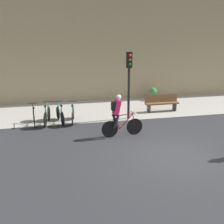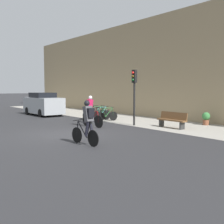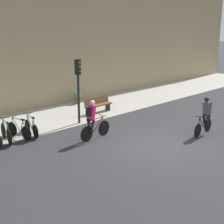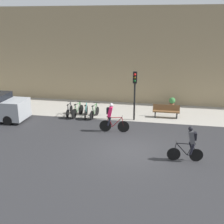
{
  "view_description": "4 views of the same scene",
  "coord_description": "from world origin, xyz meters",
  "px_view_note": "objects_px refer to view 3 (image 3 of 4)",
  "views": [
    {
      "loc": [
        -4.37,
        -9.6,
        4.56
      ],
      "look_at": [
        -1.72,
        2.11,
        1.17
      ],
      "focal_mm": 50.0,
      "sensor_mm": 36.0,
      "label": 1
    },
    {
      "loc": [
        12.06,
        -6.49,
        2.25
      ],
      "look_at": [
        -0.22,
        3.09,
        0.9
      ],
      "focal_mm": 45.0,
      "sensor_mm": 36.0,
      "label": 2
    },
    {
      "loc": [
        -9.82,
        -7.61,
        4.82
      ],
      "look_at": [
        -1.33,
        1.24,
        1.49
      ],
      "focal_mm": 50.0,
      "sensor_mm": 36.0,
      "label": 3
    },
    {
      "loc": [
        1.57,
        -13.13,
        6.35
      ],
      "look_at": [
        -1.16,
        1.46,
        1.57
      ],
      "focal_mm": 45.0,
      "sensor_mm": 36.0,
      "label": 4
    }
  ],
  "objects_px": {
    "cyclist_grey": "(206,114)",
    "parked_bike_2": "(19,130)",
    "parked_bike_1": "(6,133)",
    "traffic_light_pole": "(78,79)",
    "potted_plant": "(77,97)",
    "parked_bike_3": "(31,127)",
    "bench": "(98,104)",
    "cyclist_pink": "(93,119)"
  },
  "relations": [
    {
      "from": "traffic_light_pole",
      "to": "cyclist_pink",
      "type": "bearing_deg",
      "value": -114.98
    },
    {
      "from": "cyclist_pink",
      "to": "parked_bike_1",
      "type": "height_order",
      "value": "cyclist_pink"
    },
    {
      "from": "cyclist_pink",
      "to": "bench",
      "type": "distance_m",
      "value": 4.66
    },
    {
      "from": "cyclist_grey",
      "to": "traffic_light_pole",
      "type": "bearing_deg",
      "value": 120.76
    },
    {
      "from": "parked_bike_3",
      "to": "traffic_light_pole",
      "type": "bearing_deg",
      "value": -0.96
    },
    {
      "from": "cyclist_grey",
      "to": "bench",
      "type": "xyz_separation_m",
      "value": [
        -1.09,
        6.33,
        -0.47
      ]
    },
    {
      "from": "cyclist_grey",
      "to": "bench",
      "type": "distance_m",
      "value": 6.44
    },
    {
      "from": "cyclist_grey",
      "to": "cyclist_pink",
      "type": "bearing_deg",
      "value": 145.15
    },
    {
      "from": "parked_bike_2",
      "to": "traffic_light_pole",
      "type": "xyz_separation_m",
      "value": [
        3.37,
        -0.05,
        1.9
      ]
    },
    {
      "from": "cyclist_grey",
      "to": "parked_bike_3",
      "type": "relative_size",
      "value": 1.1
    },
    {
      "from": "traffic_light_pole",
      "to": "potted_plant",
      "type": "height_order",
      "value": "traffic_light_pole"
    },
    {
      "from": "parked_bike_1",
      "to": "traffic_light_pole",
      "type": "distance_m",
      "value": 4.41
    },
    {
      "from": "cyclist_pink",
      "to": "parked_bike_2",
      "type": "bearing_deg",
      "value": 132.94
    },
    {
      "from": "parked_bike_1",
      "to": "bench",
      "type": "bearing_deg",
      "value": 8.36
    },
    {
      "from": "parked_bike_3",
      "to": "parked_bike_1",
      "type": "bearing_deg",
      "value": 179.95
    },
    {
      "from": "parked_bike_2",
      "to": "bench",
      "type": "bearing_deg",
      "value": 9.28
    },
    {
      "from": "cyclist_grey",
      "to": "parked_bike_2",
      "type": "height_order",
      "value": "cyclist_grey"
    },
    {
      "from": "cyclist_grey",
      "to": "traffic_light_pole",
      "type": "distance_m",
      "value": 6.42
    },
    {
      "from": "parked_bike_1",
      "to": "parked_bike_3",
      "type": "height_order",
      "value": "parked_bike_1"
    },
    {
      "from": "parked_bike_2",
      "to": "potted_plant",
      "type": "bearing_deg",
      "value": 30.32
    },
    {
      "from": "parked_bike_1",
      "to": "cyclist_pink",
      "type": "bearing_deg",
      "value": -40.22
    },
    {
      "from": "cyclist_pink",
      "to": "potted_plant",
      "type": "distance_m",
      "value": 6.98
    },
    {
      "from": "cyclist_pink",
      "to": "parked_bike_3",
      "type": "relative_size",
      "value": 1.13
    },
    {
      "from": "bench",
      "to": "potted_plant",
      "type": "xyz_separation_m",
      "value": [
        0.45,
        2.58,
        -0.04
      ]
    },
    {
      "from": "parked_bike_3",
      "to": "traffic_light_pole",
      "type": "distance_m",
      "value": 3.36
    },
    {
      "from": "parked_bike_3",
      "to": "potted_plant",
      "type": "relative_size",
      "value": 2.05
    },
    {
      "from": "parked_bike_2",
      "to": "bench",
      "type": "xyz_separation_m",
      "value": [
        5.49,
        0.9,
        0.08
      ]
    },
    {
      "from": "parked_bike_2",
      "to": "bench",
      "type": "height_order",
      "value": "parked_bike_2"
    },
    {
      "from": "cyclist_pink",
      "to": "parked_bike_3",
      "type": "distance_m",
      "value": 2.99
    },
    {
      "from": "potted_plant",
      "to": "parked_bike_2",
      "type": "bearing_deg",
      "value": -149.68
    },
    {
      "from": "cyclist_pink",
      "to": "bench",
      "type": "height_order",
      "value": "cyclist_pink"
    },
    {
      "from": "cyclist_pink",
      "to": "cyclist_grey",
      "type": "xyz_separation_m",
      "value": [
        4.32,
        -3.01,
        0.0
      ]
    },
    {
      "from": "cyclist_grey",
      "to": "parked_bike_1",
      "type": "xyz_separation_m",
      "value": [
        -7.19,
        5.44,
        -0.54
      ]
    },
    {
      "from": "potted_plant",
      "to": "bench",
      "type": "bearing_deg",
      "value": -99.96
    },
    {
      "from": "cyclist_pink",
      "to": "traffic_light_pole",
      "type": "xyz_separation_m",
      "value": [
        1.11,
        2.38,
        1.35
      ]
    },
    {
      "from": "cyclist_pink",
      "to": "potted_plant",
      "type": "height_order",
      "value": "cyclist_pink"
    },
    {
      "from": "bench",
      "to": "potted_plant",
      "type": "height_order",
      "value": "bench"
    },
    {
      "from": "potted_plant",
      "to": "cyclist_grey",
      "type": "bearing_deg",
      "value": -85.93
    },
    {
      "from": "cyclist_pink",
      "to": "traffic_light_pole",
      "type": "distance_m",
      "value": 2.96
    },
    {
      "from": "traffic_light_pole",
      "to": "bench",
      "type": "bearing_deg",
      "value": 24.0
    },
    {
      "from": "cyclist_pink",
      "to": "cyclist_grey",
      "type": "distance_m",
      "value": 5.26
    },
    {
      "from": "parked_bike_3",
      "to": "cyclist_pink",
      "type": "bearing_deg",
      "value": -55.76
    }
  ]
}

